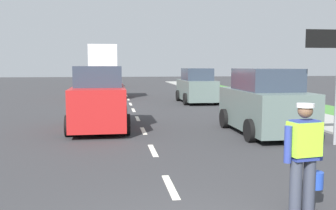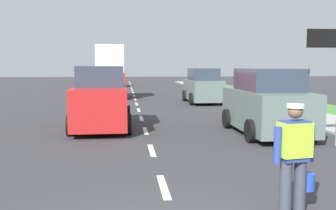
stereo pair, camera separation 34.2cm
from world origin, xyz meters
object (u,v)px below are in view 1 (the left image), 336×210
at_px(car_parked_curbside, 264,104).
at_px(car_oncoming_third, 104,77).
at_px(lane_direction_sign, 330,59).
at_px(road_worker, 305,152).
at_px(delivery_truck, 104,74).
at_px(car_parked_far, 197,87).
at_px(car_oncoming_lead, 99,100).

distance_m(car_parked_curbside, car_oncoming_third, 28.30).
relative_size(lane_direction_sign, car_oncoming_third, 0.83).
relative_size(road_worker, car_oncoming_third, 0.43).
distance_m(road_worker, delivery_truck, 21.06).
xyz_separation_m(lane_direction_sign, car_oncoming_third, (-6.79, 29.66, -1.40)).
distance_m(lane_direction_sign, car_parked_far, 12.36).
bearing_deg(lane_direction_sign, car_parked_curbside, 118.57).
relative_size(lane_direction_sign, car_parked_curbside, 0.78).
relative_size(car_parked_curbside, car_parked_far, 1.03).
height_order(road_worker, lane_direction_sign, lane_direction_sign).
bearing_deg(car_parked_curbside, car_oncoming_lead, 162.56).
distance_m(delivery_truck, car_parked_curbside, 15.35).
height_order(car_oncoming_lead, car_parked_far, car_oncoming_lead).
xyz_separation_m(road_worker, car_parked_curbside, (2.05, 6.44, 0.06)).
height_order(road_worker, car_oncoming_lead, car_oncoming_lead).
bearing_deg(delivery_truck, lane_direction_sign, -68.19).
relative_size(lane_direction_sign, car_oncoming_lead, 0.78).
xyz_separation_m(car_oncoming_lead, car_oncoming_third, (-0.38, 26.03, -0.01)).
bearing_deg(car_oncoming_lead, car_oncoming_third, 90.83).
distance_m(road_worker, car_oncoming_third, 34.35).
height_order(delivery_truck, car_oncoming_lead, delivery_truck).
bearing_deg(car_parked_curbside, lane_direction_sign, -61.43).
distance_m(lane_direction_sign, car_oncoming_third, 30.46).
bearing_deg(car_oncoming_lead, lane_direction_sign, -29.46).
height_order(lane_direction_sign, delivery_truck, delivery_truck).
relative_size(car_parked_curbside, car_oncoming_third, 1.06).
bearing_deg(road_worker, lane_direction_sign, 55.34).
bearing_deg(car_oncoming_lead, car_parked_far, 57.79).
height_order(lane_direction_sign, car_parked_far, lane_direction_sign).
xyz_separation_m(road_worker, lane_direction_sign, (3.11, 4.49, 1.48)).
height_order(car_oncoming_lead, car_parked_curbside, car_oncoming_lead).
distance_m(car_oncoming_lead, car_parked_far, 10.18).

